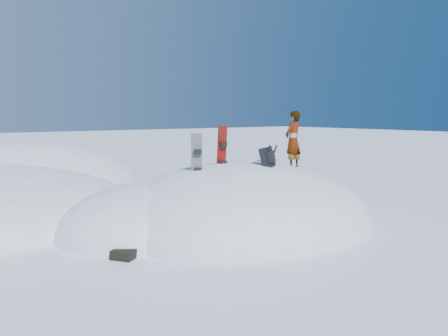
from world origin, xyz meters
TOP-DOWN VIEW (x-y plane):
  - ground at (0.00, 0.00)m, footprint 120.00×120.00m
  - snow_mound at (-0.17, 0.24)m, footprint 8.00×6.00m
  - rock_outcrop at (3.72, 3.01)m, footprint 4.68×4.41m
  - snowboard_red at (-0.35, 0.30)m, footprint 0.31×0.21m
  - snowboard_dark at (-1.23, 0.09)m, footprint 0.26×0.27m
  - backpack at (0.37, -0.61)m, footprint 0.48×0.53m
  - gear_pile at (-3.40, -0.87)m, footprint 0.81×0.69m
  - person at (1.91, 0.07)m, footprint 0.66×0.51m

SIDE VIEW (x-z plane):
  - ground at x=0.00m, z-range 0.00..0.00m
  - snow_mound at x=-0.17m, z-range -1.50..1.50m
  - rock_outcrop at x=3.72m, z-range -0.82..0.85m
  - gear_pile at x=-3.40m, z-range 0.00..0.21m
  - snowboard_dark at x=-1.23m, z-range 0.85..2.28m
  - snowboard_red at x=-0.35m, z-range 0.88..2.44m
  - backpack at x=0.37m, z-range 1.37..1.96m
  - person at x=1.91m, z-range 1.18..2.79m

